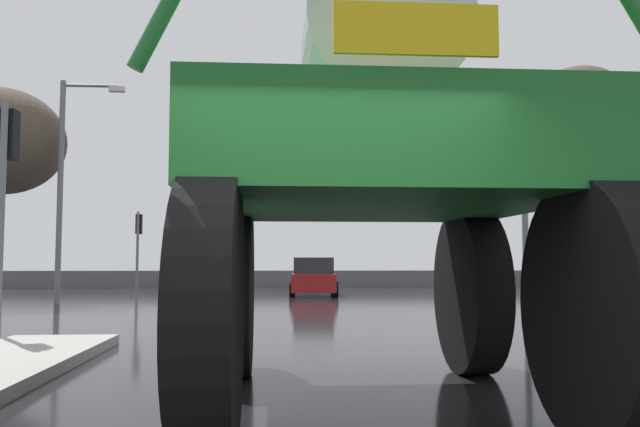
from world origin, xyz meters
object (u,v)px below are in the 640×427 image
object	(u,v)px
bare_tree_right	(579,112)
oversize_sprayer	(374,184)
sedan_ahead	(313,278)
streetlight_far_right	(453,180)
traffic_signal_far_left	(139,234)
bare_tree_left	(1,142)
traffic_signal_near_left	(7,167)
streetlight_far_left	(66,177)
traffic_signal_near_right	(520,175)

from	to	relation	value
bare_tree_right	oversize_sprayer	bearing A→B (deg)	-123.27
sedan_ahead	streetlight_far_right	xyz separation A→B (m)	(6.47, 2.20, 4.33)
oversize_sprayer	bare_tree_right	size ratio (longest dim) A/B	0.71
traffic_signal_far_left	bare_tree_right	xyz separation A→B (m)	(14.71, -10.01, 3.22)
streetlight_far_right	bare_tree_left	world-z (taller)	streetlight_far_right
sedan_ahead	streetlight_far_right	size ratio (longest dim) A/B	0.46
streetlight_far_right	oversize_sprayer	bearing A→B (deg)	-107.66
traffic_signal_near_left	streetlight_far_left	xyz separation A→B (m)	(-2.19, 10.44, 1.17)
sedan_ahead	traffic_signal_near_right	world-z (taller)	traffic_signal_near_right
bare_tree_right	sedan_ahead	bearing A→B (deg)	132.00
traffic_signal_near_right	traffic_signal_far_left	xyz separation A→B (m)	(-10.00, 17.34, -0.32)
traffic_signal_near_right	traffic_signal_far_left	size ratio (longest dim) A/B	1.13
bare_tree_left	traffic_signal_near_left	bearing A→B (deg)	-67.75
oversize_sprayer	traffic_signal_far_left	size ratio (longest dim) A/B	1.46
traffic_signal_near_right	streetlight_far_left	world-z (taller)	streetlight_far_left
streetlight_far_left	traffic_signal_far_left	bearing A→B (deg)	81.85
traffic_signal_near_left	bare_tree_right	xyz separation A→B (m)	(13.51, 7.34, 2.85)
traffic_signal_far_left	streetlight_far_left	world-z (taller)	streetlight_far_left
sedan_ahead	traffic_signal_far_left	world-z (taller)	traffic_signal_far_left
sedan_ahead	traffic_signal_far_left	bearing A→B (deg)	79.09
traffic_signal_near_left	traffic_signal_far_left	bearing A→B (deg)	93.97
streetlight_far_right	bare_tree_left	bearing A→B (deg)	-159.46
traffic_signal_near_right	streetlight_far_left	distance (m)	15.21
sedan_ahead	traffic_signal_near_right	size ratio (longest dim) A/B	1.07
oversize_sprayer	bare_tree_left	bearing A→B (deg)	31.66
oversize_sprayer	traffic_signal_near_left	xyz separation A→B (m)	(-5.38, 5.05, 0.84)
traffic_signal_near_right	bare_tree_left	world-z (taller)	bare_tree_left
bare_tree_left	streetlight_far_right	bearing A→B (deg)	20.54
sedan_ahead	streetlight_far_left	size ratio (longest dim) A/B	0.58
traffic_signal_near_left	bare_tree_right	bearing A→B (deg)	28.51
traffic_signal_near_right	streetlight_far_right	bearing A→B (deg)	77.82
traffic_signal_near_right	bare_tree_right	size ratio (longest dim) A/B	0.55
traffic_signal_near_left	streetlight_far_right	bearing A→B (deg)	54.50
traffic_signal_far_left	bare_tree_left	bearing A→B (deg)	-119.10
traffic_signal_near_left	bare_tree_left	world-z (taller)	bare_tree_left
traffic_signal_far_left	streetlight_far_right	world-z (taller)	streetlight_far_right
bare_tree_right	streetlight_far_left	bearing A→B (deg)	168.80
sedan_ahead	bare_tree_left	size ratio (longest dim) A/B	0.59
oversize_sprayer	sedan_ahead	bearing A→B (deg)	-1.98
traffic_signal_near_left	traffic_signal_far_left	distance (m)	17.39
streetlight_far_left	streetlight_far_right	xyz separation A→B (m)	(14.81, 7.25, 0.96)
traffic_signal_near_right	bare_tree_left	size ratio (longest dim) A/B	0.55
streetlight_far_right	bare_tree_left	size ratio (longest dim) A/B	1.28
bare_tree_right	streetlight_far_right	bearing A→B (deg)	94.88
streetlight_far_left	streetlight_far_right	world-z (taller)	streetlight_far_right
oversize_sprayer	streetlight_far_right	xyz separation A→B (m)	(7.24, 22.75, 2.98)
traffic_signal_near_left	sedan_ahead	bearing A→B (deg)	68.34
oversize_sprayer	traffic_signal_near_right	distance (m)	6.16
sedan_ahead	traffic_signal_far_left	size ratio (longest dim) A/B	1.20
oversize_sprayer	bare_tree_right	xyz separation A→B (m)	(8.13, 12.39, 3.69)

